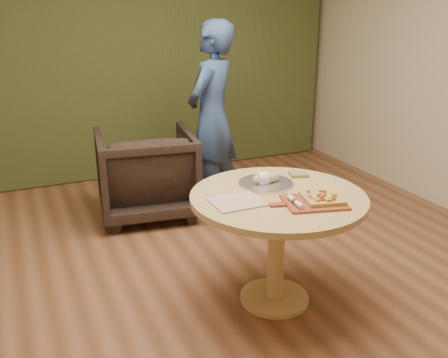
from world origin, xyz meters
name	(u,v)px	position (x,y,z in m)	size (l,w,h in m)	color
room_shell	(243,91)	(0.00, 0.00, 1.40)	(5.04, 6.04, 2.84)	brown
curtain	(123,49)	(0.00, 2.90, 1.40)	(4.80, 0.14, 2.78)	#323B1A
pedestal_table	(277,216)	(0.23, -0.04, 0.61)	(1.09, 1.09, 0.75)	tan
pizza_paddle	(312,202)	(0.34, -0.24, 0.76)	(0.47, 0.36, 0.01)	brown
flatbread_pizza	(322,198)	(0.41, -0.25, 0.78)	(0.27, 0.27, 0.04)	tan
cutlery_roll	(295,202)	(0.23, -0.24, 0.78)	(0.05, 0.20, 0.03)	white
newspaper	(237,202)	(-0.06, -0.05, 0.76)	(0.30, 0.25, 0.01)	silver
serving_tray	(266,183)	(0.25, 0.15, 0.76)	(0.36, 0.36, 0.02)	silver
bread_roll	(265,178)	(0.24, 0.15, 0.79)	(0.19, 0.09, 0.09)	tan
green_packet	(299,174)	(0.53, 0.21, 0.76)	(0.12, 0.10, 0.02)	#55622C
armchair	(146,169)	(-0.14, 1.69, 0.44)	(0.85, 0.79, 0.87)	black
person_standing	(212,117)	(0.50, 1.67, 0.87)	(0.63, 0.42, 1.73)	navy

